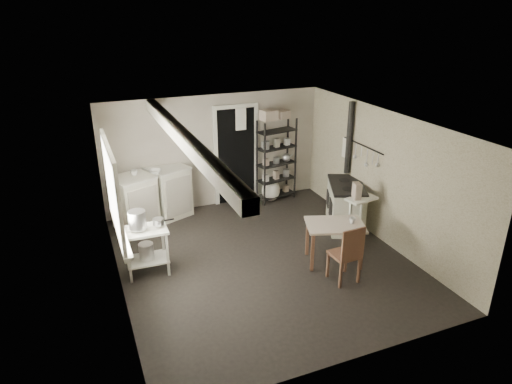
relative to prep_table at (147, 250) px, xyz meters
name	(u,v)px	position (x,y,z in m)	size (l,w,h in m)	color
floor	(263,260)	(1.81, -0.33, -0.40)	(5.00, 5.00, 0.00)	black
ceiling	(264,123)	(1.81, -0.33, 1.90)	(5.00, 5.00, 0.00)	silver
wall_back	(215,151)	(1.81, 2.17, 0.75)	(4.50, 0.02, 2.30)	#ADA494
wall_front	(354,278)	(1.81, -2.83, 0.75)	(4.50, 0.02, 2.30)	#ADA494
wall_left	(114,220)	(-0.44, -0.33, 0.75)	(0.02, 5.00, 2.30)	#ADA494
wall_right	(383,177)	(4.06, -0.33, 0.75)	(0.02, 5.00, 2.30)	#ADA494
window	(111,191)	(-0.41, -0.13, 1.10)	(0.12, 1.76, 1.28)	silver
doorway	(236,156)	(2.26, 2.14, 0.60)	(0.96, 0.10, 2.08)	silver
ceiling_beam	(184,138)	(0.61, -0.33, 1.80)	(0.18, 5.00, 0.18)	silver
wallpaper_panel	(382,177)	(4.05, -0.33, 0.75)	(0.01, 5.00, 2.30)	#BCB598
utensil_rail	(362,146)	(4.00, 0.27, 1.15)	(0.06, 1.20, 0.44)	silver
prep_table	(147,250)	(0.00, 0.00, 0.00)	(0.66, 0.47, 0.76)	silver
stockpot	(137,220)	(-0.09, -0.01, 0.54)	(0.26, 0.26, 0.28)	silver
saucepan	(158,222)	(0.22, 0.00, 0.45)	(0.17, 0.17, 0.10)	silver
bucket	(146,251)	(-0.01, 0.00, -0.02)	(0.23, 0.23, 0.25)	silver
base_cabinets	(153,199)	(0.43, 1.85, 0.06)	(1.53, 0.66, 1.01)	beige
mixing_bowl	(156,175)	(0.52, 1.76, 0.56)	(0.30, 0.30, 0.07)	silver
counter_cup	(135,177)	(0.14, 1.77, 0.57)	(0.13, 0.13, 0.10)	silver
shelf_rack	(276,157)	(3.07, 1.90, 0.55)	(0.83, 0.32, 1.76)	black
shelf_jar	(265,139)	(2.80, 1.92, 0.97)	(0.09, 0.09, 0.19)	silver
storage_box_a	(269,108)	(2.88, 1.91, 1.61)	(0.30, 0.26, 0.21)	beige
storage_box_b	(283,107)	(3.21, 1.95, 1.59)	(0.25, 0.23, 0.16)	beige
stove	(345,205)	(3.73, 0.23, 0.04)	(0.60, 1.08, 0.85)	beige
stovepipe	(349,138)	(3.98, 0.65, 1.19)	(0.12, 0.12, 1.51)	black
side_ledge	(360,219)	(3.65, -0.36, 0.03)	(0.54, 0.29, 0.83)	silver
oats_box	(357,189)	(3.54, -0.35, 0.61)	(0.11, 0.19, 0.28)	beige
work_table	(334,241)	(2.85, -0.81, -0.02)	(0.90, 0.63, 0.69)	beige
table_cup	(353,216)	(3.11, -0.90, 0.41)	(0.11, 0.11, 0.10)	silver
chair	(345,252)	(2.71, -1.33, 0.08)	(0.39, 0.41, 0.94)	brown
flour_sack	(271,190)	(2.93, 1.86, -0.16)	(0.39, 0.33, 0.47)	white
floor_crock	(360,243)	(3.55, -0.56, -0.33)	(0.11, 0.11, 0.14)	silver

